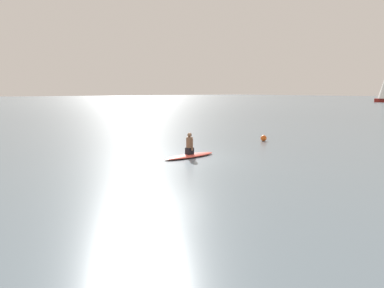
{
  "coord_description": "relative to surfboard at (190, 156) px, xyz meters",
  "views": [
    {
      "loc": [
        -9.97,
        -13.92,
        3.03
      ],
      "look_at": [
        0.4,
        -0.48,
        0.65
      ],
      "focal_mm": 35.85,
      "sensor_mm": 36.0,
      "label": 1
    }
  ],
  "objects": [
    {
      "name": "buoy_marker",
      "position": [
        6.92,
        1.73,
        0.11
      ],
      "size": [
        0.36,
        0.36,
        0.36
      ],
      "primitive_type": "sphere",
      "color": "#E55919",
      "rests_on": "ground"
    },
    {
      "name": "surfboard",
      "position": [
        0.0,
        0.0,
        0.0
      ],
      "size": [
        2.9,
        0.98,
        0.14
      ],
      "primitive_type": "ellipsoid",
      "rotation": [
        0.0,
        0.0,
        0.08
      ],
      "color": "#D84C3F",
      "rests_on": "ground"
    },
    {
      "name": "ground_plane",
      "position": [
        -0.48,
        0.19,
        -0.07
      ],
      "size": [
        400.0,
        400.0,
        0.0
      ],
      "primitive_type": "plane",
      "color": "slate"
    },
    {
      "name": "person_paddler",
      "position": [
        0.0,
        0.0,
        0.52
      ],
      "size": [
        0.35,
        0.44,
        0.99
      ],
      "rotation": [
        0.0,
        0.0,
        0.08
      ],
      "color": "black",
      "rests_on": "surfboard"
    }
  ]
}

